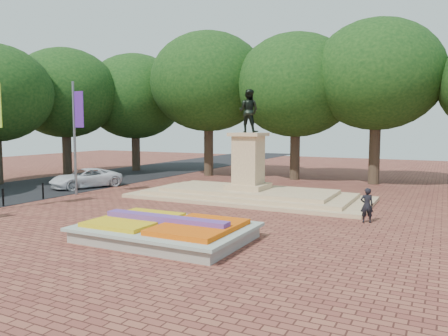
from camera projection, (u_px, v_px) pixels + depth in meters
name	position (u px, v px, depth m)	size (l,w,h in m)	color
ground	(173.00, 226.00, 18.71)	(90.00, 90.00, 0.00)	brown
asphalt_street	(30.00, 189.00, 29.90)	(9.00, 90.00, 0.02)	black
flower_bed	(166.00, 230.00, 16.43)	(6.30, 4.30, 0.91)	gray
monument	(248.00, 184.00, 25.73)	(14.00, 6.00, 6.40)	tan
tree_row_back	(330.00, 94.00, 33.00)	(44.80, 8.80, 10.43)	#362A1D
van	(86.00, 178.00, 30.40)	(2.22, 4.82, 1.34)	silver
pedestrian	(367.00, 205.00, 19.35)	(0.57, 0.37, 1.56)	black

